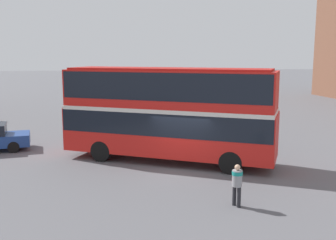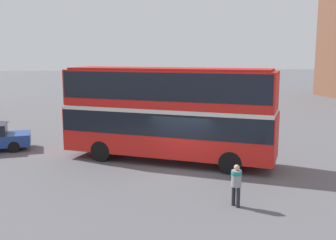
{
  "view_description": "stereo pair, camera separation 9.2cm",
  "coord_description": "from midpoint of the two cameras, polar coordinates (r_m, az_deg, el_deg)",
  "views": [
    {
      "loc": [
        -3.43,
        -17.43,
        5.35
      ],
      "look_at": [
        -0.24,
        1.71,
        2.12
      ],
      "focal_mm": 42.0,
      "sensor_mm": 36.0,
      "label": 1
    },
    {
      "loc": [
        -3.34,
        -17.44,
        5.35
      ],
      "look_at": [
        -0.24,
        1.71,
        2.12
      ],
      "focal_mm": 42.0,
      "sensor_mm": 36.0,
      "label": 2
    }
  ],
  "objects": [
    {
      "name": "pedestrian_foreground",
      "position": [
        14.26,
        10.07,
        -8.7
      ],
      "size": [
        0.51,
        0.51,
        1.54
      ],
      "rotation": [
        0.0,
        0.0,
        3.58
      ],
      "color": "#232328",
      "rests_on": "ground_plane"
    },
    {
      "name": "parked_car_kerb_far",
      "position": [
        37.36,
        8.03,
        2.34
      ],
      "size": [
        4.81,
        2.63,
        1.55
      ],
      "rotation": [
        0.0,
        0.0,
        -0.21
      ],
      "color": "maroon",
      "rests_on": "ground_plane"
    },
    {
      "name": "double_decker_bus",
      "position": [
        19.58,
        0.14,
        1.69
      ],
      "size": [
        10.57,
        7.35,
        4.71
      ],
      "rotation": [
        0.0,
        0.0,
        -0.5
      ],
      "color": "red",
      "rests_on": "ground_plane"
    },
    {
      "name": "ground_plane",
      "position": [
        18.55,
        1.74,
        -7.32
      ],
      "size": [
        240.0,
        240.0,
        0.0
      ],
      "primitive_type": "plane",
      "color": "#5B5B60"
    }
  ]
}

